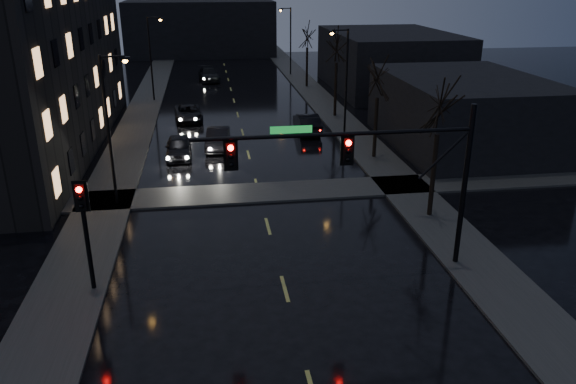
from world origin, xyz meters
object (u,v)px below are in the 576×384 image
object	(u,v)px
oncoming_car_c	(188,113)
lead_car	(307,123)
oncoming_car_d	(209,74)
oncoming_car_a	(179,147)
oncoming_car_b	(218,139)

from	to	relation	value
oncoming_car_c	lead_car	size ratio (longest dim) A/B	1.01
oncoming_car_c	lead_car	xyz separation A→B (m)	(9.31, -5.30, 0.12)
oncoming_car_d	lead_car	bearing A→B (deg)	-79.99
lead_car	oncoming_car_d	bearing A→B (deg)	-72.91
oncoming_car_a	oncoming_car_c	world-z (taller)	oncoming_car_a
oncoming_car_a	oncoming_car_d	distance (m)	29.55
oncoming_car_c	lead_car	world-z (taller)	lead_car
oncoming_car_c	oncoming_car_d	distance (m)	19.22
oncoming_car_a	lead_car	size ratio (longest dim) A/B	0.90
oncoming_car_a	oncoming_car_b	world-z (taller)	oncoming_car_b
oncoming_car_c	lead_car	distance (m)	10.71
oncoming_car_d	oncoming_car_b	bearing A→B (deg)	-96.18
oncoming_car_a	lead_car	bearing A→B (deg)	26.06
oncoming_car_a	lead_car	distance (m)	11.00
oncoming_car_c	oncoming_car_d	world-z (taller)	oncoming_car_d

